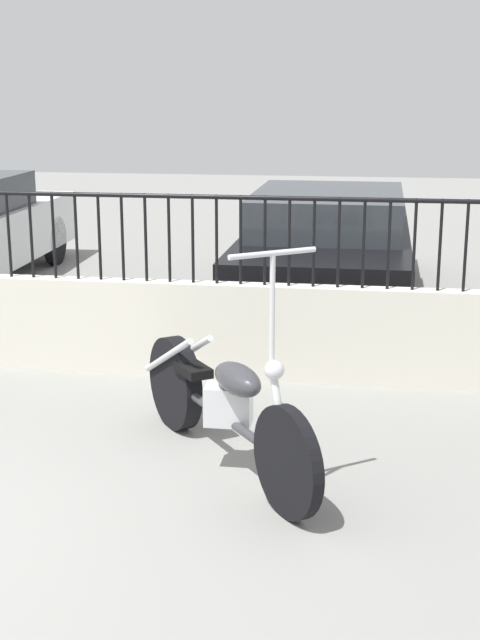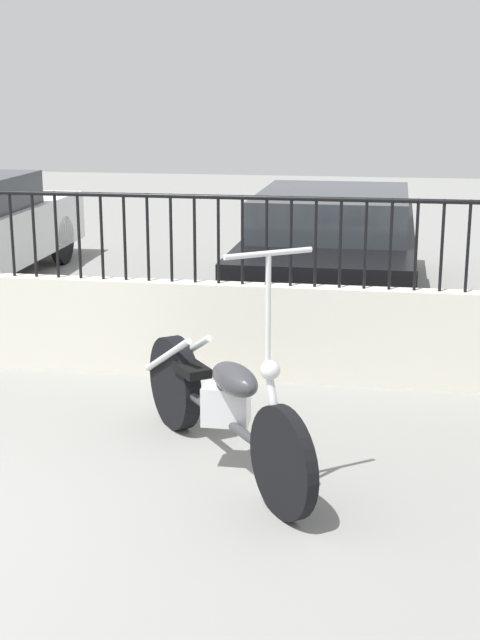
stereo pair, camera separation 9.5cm
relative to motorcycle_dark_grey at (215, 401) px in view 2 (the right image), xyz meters
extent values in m
cube|color=beige|center=(-1.82, 1.67, -0.01)|extent=(9.72, 0.18, 0.77)
cylinder|color=black|center=(-2.01, 1.67, 0.73)|extent=(0.02, 0.02, 0.70)
cylinder|color=black|center=(-1.82, 1.67, 0.73)|extent=(0.02, 0.02, 0.70)
cylinder|color=black|center=(-1.63, 1.67, 0.73)|extent=(0.02, 0.02, 0.70)
cylinder|color=black|center=(-1.44, 1.67, 0.73)|extent=(0.02, 0.02, 0.70)
cylinder|color=black|center=(-1.25, 1.67, 0.73)|extent=(0.02, 0.02, 0.70)
cylinder|color=black|center=(-1.06, 1.67, 0.73)|extent=(0.02, 0.02, 0.70)
cylinder|color=black|center=(-0.87, 1.67, 0.73)|extent=(0.02, 0.02, 0.70)
cylinder|color=black|center=(-0.68, 1.67, 0.73)|extent=(0.02, 0.02, 0.70)
cylinder|color=black|center=(-0.49, 1.67, 0.73)|extent=(0.02, 0.02, 0.70)
cylinder|color=black|center=(-0.30, 1.67, 0.73)|extent=(0.02, 0.02, 0.70)
cylinder|color=black|center=(-0.11, 1.67, 0.73)|extent=(0.02, 0.02, 0.70)
cylinder|color=black|center=(0.08, 1.67, 0.73)|extent=(0.02, 0.02, 0.70)
cylinder|color=black|center=(0.27, 1.67, 0.73)|extent=(0.02, 0.02, 0.70)
cylinder|color=black|center=(0.46, 1.67, 0.73)|extent=(0.02, 0.02, 0.70)
cylinder|color=black|center=(0.65, 1.67, 0.73)|extent=(0.02, 0.02, 0.70)
cylinder|color=black|center=(0.84, 1.67, 0.73)|extent=(0.02, 0.02, 0.70)
cylinder|color=black|center=(1.04, 1.67, 0.73)|extent=(0.02, 0.02, 0.70)
cylinder|color=black|center=(1.23, 1.67, 0.73)|extent=(0.02, 0.02, 0.70)
cylinder|color=black|center=(1.42, 1.67, 0.73)|extent=(0.02, 0.02, 0.70)
cylinder|color=black|center=(1.61, 1.67, 0.73)|extent=(0.02, 0.02, 0.70)
cylinder|color=black|center=(-1.82, 1.67, 1.06)|extent=(9.72, 0.04, 0.04)
cylinder|color=black|center=(0.51, -0.69, -0.08)|extent=(0.43, 0.55, 0.63)
cylinder|color=black|center=(-0.38, 0.52, -0.08)|extent=(0.48, 0.59, 0.64)
cylinder|color=#38383D|center=(0.06, -0.08, -0.08)|extent=(0.87, 1.14, 0.06)
cube|color=silver|center=(0.09, -0.12, 0.02)|extent=(0.28, 0.18, 0.24)
ellipsoid|color=#38383D|center=(0.16, -0.22, 0.22)|extent=(0.43, 0.48, 0.18)
cube|color=black|center=(-0.21, 0.28, 0.10)|extent=(0.30, 0.32, 0.06)
cylinder|color=silver|center=(0.46, -0.61, 0.17)|extent=(0.17, 0.20, 0.51)
sphere|color=silver|center=(0.42, -0.57, 0.40)|extent=(0.11, 0.11, 0.11)
cylinder|color=silver|center=(0.40, -0.54, 0.73)|extent=(0.03, 0.03, 0.62)
cylinder|color=silver|center=(0.40, -0.54, 1.04)|extent=(0.44, 0.33, 0.03)
cylinder|color=silver|center=(-0.41, 0.44, 0.14)|extent=(0.48, 0.63, 0.43)
cylinder|color=silver|center=(-0.30, 0.52, 0.14)|extent=(0.48, 0.63, 0.43)
cylinder|color=black|center=(-3.24, 5.97, -0.07)|extent=(0.13, 0.64, 0.64)
cylinder|color=black|center=(-0.36, 5.89, -0.07)|extent=(0.11, 0.64, 0.64)
cylinder|color=black|center=(1.23, 5.88, -0.07)|extent=(0.11, 0.64, 0.64)
cylinder|color=black|center=(-0.38, 3.08, -0.07)|extent=(0.11, 0.64, 0.64)
cylinder|color=black|center=(1.22, 3.07, -0.07)|extent=(0.11, 0.64, 0.64)
cube|color=black|center=(0.43, 4.48, 0.13)|extent=(1.73, 4.53, 0.57)
cube|color=#2D3338|center=(0.43, 4.25, 0.62)|extent=(1.55, 2.18, 0.41)
camera|label=1|loc=(0.93, -5.13, 1.88)|focal=50.00mm
camera|label=2|loc=(1.03, -5.11, 1.88)|focal=50.00mm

